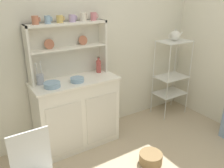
{
  "coord_description": "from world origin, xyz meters",
  "views": [
    {
      "loc": [
        -1.33,
        -0.99,
        1.8
      ],
      "look_at": [
        0.01,
        1.12,
        0.81
      ],
      "focal_mm": 37.74,
      "sensor_mm": 36.0,
      "label": 1
    }
  ],
  "objects_px": {
    "hutch_shelf_unit": "(67,45)",
    "jam_bottle": "(99,66)",
    "floor_basket": "(151,158)",
    "bakers_rack": "(172,70)",
    "cup_terracotta_0": "(35,20)",
    "bowl_mixing_large": "(52,85)",
    "hutch_cabinet": "(77,112)",
    "porcelain_teapot": "(175,36)",
    "utensil_jar": "(40,79)"
  },
  "relations": [
    {
      "from": "bakers_rack",
      "to": "bowl_mixing_large",
      "type": "relative_size",
      "value": 6.54
    },
    {
      "from": "bakers_rack",
      "to": "cup_terracotta_0",
      "type": "distance_m",
      "value": 2.06
    },
    {
      "from": "bowl_mixing_large",
      "to": "jam_bottle",
      "type": "bearing_deg",
      "value": 13.7
    },
    {
      "from": "floor_basket",
      "to": "jam_bottle",
      "type": "bearing_deg",
      "value": 100.39
    },
    {
      "from": "floor_basket",
      "to": "jam_bottle",
      "type": "relative_size",
      "value": 1.3
    },
    {
      "from": "hutch_shelf_unit",
      "to": "porcelain_teapot",
      "type": "xyz_separation_m",
      "value": [
        1.55,
        -0.19,
        -0.01
      ]
    },
    {
      "from": "bakers_rack",
      "to": "porcelain_teapot",
      "type": "height_order",
      "value": "porcelain_teapot"
    },
    {
      "from": "hutch_cabinet",
      "to": "utensil_jar",
      "type": "distance_m",
      "value": 0.6
    },
    {
      "from": "hutch_cabinet",
      "to": "bowl_mixing_large",
      "type": "relative_size",
      "value": 5.69
    },
    {
      "from": "utensil_jar",
      "to": "bowl_mixing_large",
      "type": "bearing_deg",
      "value": -62.96
    },
    {
      "from": "utensil_jar",
      "to": "porcelain_teapot",
      "type": "xyz_separation_m",
      "value": [
        1.91,
        -0.1,
        0.3
      ]
    },
    {
      "from": "floor_basket",
      "to": "porcelain_teapot",
      "type": "xyz_separation_m",
      "value": [
        1.02,
        0.76,
        1.15
      ]
    },
    {
      "from": "hutch_shelf_unit",
      "to": "utensil_jar",
      "type": "bearing_deg",
      "value": -167.0
    },
    {
      "from": "floor_basket",
      "to": "cup_terracotta_0",
      "type": "xyz_separation_m",
      "value": [
        -0.86,
        0.9,
        1.46
      ]
    },
    {
      "from": "floor_basket",
      "to": "porcelain_teapot",
      "type": "bearing_deg",
      "value": 36.59
    },
    {
      "from": "floor_basket",
      "to": "bowl_mixing_large",
      "type": "relative_size",
      "value": 1.48
    },
    {
      "from": "jam_bottle",
      "to": "utensil_jar",
      "type": "bearing_deg",
      "value": -179.33
    },
    {
      "from": "hutch_shelf_unit",
      "to": "floor_basket",
      "type": "height_order",
      "value": "hutch_shelf_unit"
    },
    {
      "from": "utensil_jar",
      "to": "porcelain_teapot",
      "type": "bearing_deg",
      "value": -3.02
    },
    {
      "from": "hutch_cabinet",
      "to": "bakers_rack",
      "type": "relative_size",
      "value": 0.87
    },
    {
      "from": "hutch_cabinet",
      "to": "floor_basket",
      "type": "bearing_deg",
      "value": -56.08
    },
    {
      "from": "floor_basket",
      "to": "hutch_cabinet",
      "type": "bearing_deg",
      "value": 123.92
    },
    {
      "from": "bakers_rack",
      "to": "porcelain_teapot",
      "type": "bearing_deg",
      "value": 180.0
    },
    {
      "from": "hutch_cabinet",
      "to": "floor_basket",
      "type": "distance_m",
      "value": 1.01
    },
    {
      "from": "hutch_cabinet",
      "to": "cup_terracotta_0",
      "type": "relative_size",
      "value": 11.61
    },
    {
      "from": "hutch_cabinet",
      "to": "jam_bottle",
      "type": "height_order",
      "value": "jam_bottle"
    },
    {
      "from": "bowl_mixing_large",
      "to": "jam_bottle",
      "type": "height_order",
      "value": "jam_bottle"
    },
    {
      "from": "hutch_cabinet",
      "to": "cup_terracotta_0",
      "type": "height_order",
      "value": "cup_terracotta_0"
    },
    {
      "from": "jam_bottle",
      "to": "porcelain_teapot",
      "type": "bearing_deg",
      "value": -5.3
    },
    {
      "from": "floor_basket",
      "to": "cup_terracotta_0",
      "type": "distance_m",
      "value": 1.92
    },
    {
      "from": "floor_basket",
      "to": "cup_terracotta_0",
      "type": "height_order",
      "value": "cup_terracotta_0"
    },
    {
      "from": "floor_basket",
      "to": "jam_bottle",
      "type": "height_order",
      "value": "jam_bottle"
    },
    {
      "from": "floor_basket",
      "to": "bowl_mixing_large",
      "type": "xyz_separation_m",
      "value": [
        -0.81,
        0.71,
        0.82
      ]
    },
    {
      "from": "bakers_rack",
      "to": "jam_bottle",
      "type": "xyz_separation_m",
      "value": [
        -1.18,
        0.11,
        0.24
      ]
    },
    {
      "from": "hutch_shelf_unit",
      "to": "floor_basket",
      "type": "xyz_separation_m",
      "value": [
        0.52,
        -0.94,
        -1.16
      ]
    },
    {
      "from": "hutch_cabinet",
      "to": "hutch_shelf_unit",
      "type": "relative_size",
      "value": 1.07
    },
    {
      "from": "porcelain_teapot",
      "to": "bowl_mixing_large",
      "type": "bearing_deg",
      "value": -178.43
    },
    {
      "from": "hutch_cabinet",
      "to": "jam_bottle",
      "type": "relative_size",
      "value": 5.01
    },
    {
      "from": "hutch_cabinet",
      "to": "hutch_shelf_unit",
      "type": "bearing_deg",
      "value": 90.0
    },
    {
      "from": "cup_terracotta_0",
      "to": "floor_basket",
      "type": "bearing_deg",
      "value": -46.52
    },
    {
      "from": "cup_terracotta_0",
      "to": "jam_bottle",
      "type": "height_order",
      "value": "cup_terracotta_0"
    },
    {
      "from": "hutch_shelf_unit",
      "to": "bakers_rack",
      "type": "bearing_deg",
      "value": -6.83
    },
    {
      "from": "hutch_cabinet",
      "to": "floor_basket",
      "type": "height_order",
      "value": "hutch_cabinet"
    },
    {
      "from": "hutch_shelf_unit",
      "to": "jam_bottle",
      "type": "relative_size",
      "value": 4.67
    },
    {
      "from": "bakers_rack",
      "to": "floor_basket",
      "type": "height_order",
      "value": "bakers_rack"
    },
    {
      "from": "jam_bottle",
      "to": "hutch_shelf_unit",
      "type": "bearing_deg",
      "value": 168.29
    },
    {
      "from": "jam_bottle",
      "to": "bakers_rack",
      "type": "bearing_deg",
      "value": -5.29
    },
    {
      "from": "bowl_mixing_large",
      "to": "cup_terracotta_0",
      "type": "bearing_deg",
      "value": 102.28
    },
    {
      "from": "bowl_mixing_large",
      "to": "jam_bottle",
      "type": "distance_m",
      "value": 0.68
    },
    {
      "from": "hutch_cabinet",
      "to": "porcelain_teapot",
      "type": "height_order",
      "value": "porcelain_teapot"
    }
  ]
}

